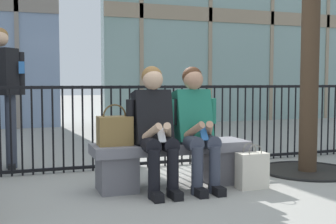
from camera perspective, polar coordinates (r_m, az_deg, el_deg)
ground_plane at (r=4.40m, az=0.44°, el=-9.87°), size 60.00×60.00×0.00m
stone_bench at (r=4.34m, az=0.44°, el=-6.40°), size 1.60×0.44×0.45m
seated_person_with_phone at (r=4.10m, az=-1.74°, el=-1.67°), size 0.52×0.66×1.21m
seated_person_companion at (r=4.25m, az=3.72°, el=-1.48°), size 0.52×0.66×1.21m
handbag_on_bench at (r=4.13m, az=-7.12°, el=-2.42°), size 0.32×0.20×0.40m
shopping_bag at (r=4.36m, az=11.14°, el=-7.62°), size 0.30×0.16×0.45m
bystander_further_back at (r=5.55m, az=-21.36°, el=3.17°), size 0.55×0.42×1.71m
plaza_railing at (r=5.28m, az=-3.32°, el=-1.90°), size 9.45×0.04×1.02m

